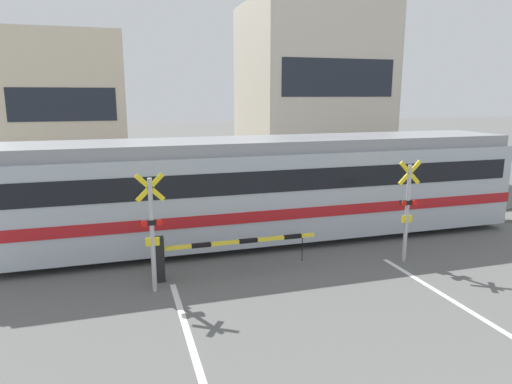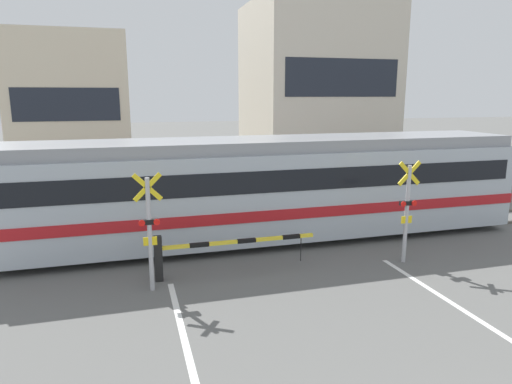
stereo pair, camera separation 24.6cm
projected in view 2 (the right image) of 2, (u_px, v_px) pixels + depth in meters
name	position (u px, v px, depth m)	size (l,w,h in m)	color
rail_track_near	(262.00, 245.00, 14.17)	(50.00, 0.10, 0.08)	#5B564C
rail_track_far	(250.00, 232.00, 15.52)	(50.00, 0.10, 0.08)	#5B564C
commuter_train	(269.00, 186.00, 14.61)	(16.48, 2.93, 3.28)	#ADB7C1
crossing_barrier_near	(202.00, 249.00, 11.72)	(4.27, 0.20, 1.17)	black
crossing_barrier_far	(285.00, 194.00, 18.25)	(4.27, 0.20, 1.17)	black
crossing_signal_left	(149.00, 227.00, 10.67)	(0.68, 0.15, 2.87)	#B2B2B7
crossing_signal_right	(407.00, 208.00, 12.53)	(0.68, 0.15, 2.87)	#B2B2B7
pedestrian	(211.00, 184.00, 19.36)	(0.38, 0.22, 1.58)	#33384C
building_left_of_street	(76.00, 110.00, 24.66)	(5.59, 7.63, 7.61)	beige
building_right_of_street	(315.00, 88.00, 28.14)	(7.83, 7.63, 10.05)	beige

